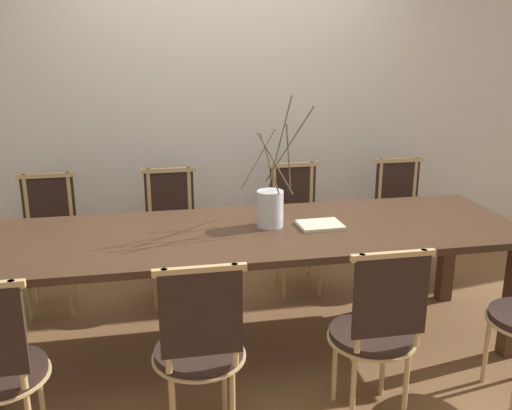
% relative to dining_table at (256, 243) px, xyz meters
% --- Properties ---
extents(ground_plane, '(16.00, 16.00, 0.00)m').
position_rel_dining_table_xyz_m(ground_plane, '(0.00, 0.00, -0.67)').
color(ground_plane, brown).
extents(wall_rear, '(12.00, 0.06, 3.20)m').
position_rel_dining_table_xyz_m(wall_rear, '(0.00, 1.32, 0.93)').
color(wall_rear, silver).
rests_on(wall_rear, ground_plane).
extents(dining_table, '(3.09, 0.97, 0.75)m').
position_rel_dining_table_xyz_m(dining_table, '(0.00, 0.00, 0.00)').
color(dining_table, '#422B1C').
rests_on(dining_table, ground_plane).
extents(chair_near_left, '(0.43, 0.43, 0.93)m').
position_rel_dining_table_xyz_m(chair_near_left, '(-0.41, -0.79, -0.17)').
color(chair_near_left, black).
rests_on(chair_near_left, ground_plane).
extents(chair_near_center, '(0.43, 0.43, 0.93)m').
position_rel_dining_table_xyz_m(chair_near_center, '(0.42, -0.79, -0.17)').
color(chair_near_center, black).
rests_on(chair_near_center, ground_plane).
extents(chair_far_leftend, '(0.43, 0.43, 0.93)m').
position_rel_dining_table_xyz_m(chair_far_leftend, '(-1.27, 0.79, -0.17)').
color(chair_far_leftend, black).
rests_on(chair_far_leftend, ground_plane).
extents(chair_far_left, '(0.43, 0.43, 0.93)m').
position_rel_dining_table_xyz_m(chair_far_left, '(-0.45, 0.79, -0.17)').
color(chair_far_left, black).
rests_on(chair_far_left, ground_plane).
extents(chair_far_center, '(0.43, 0.43, 0.93)m').
position_rel_dining_table_xyz_m(chair_far_center, '(0.46, 0.79, -0.17)').
color(chair_far_center, black).
rests_on(chair_far_center, ground_plane).
extents(chair_far_right, '(0.43, 0.43, 0.93)m').
position_rel_dining_table_xyz_m(chair_far_right, '(1.28, 0.79, -0.17)').
color(chair_far_right, black).
rests_on(chair_far_right, ground_plane).
extents(vase_centerpiece, '(0.41, 0.38, 0.76)m').
position_rel_dining_table_xyz_m(vase_centerpiece, '(0.10, 0.05, 0.20)').
color(vase_centerpiece, silver).
rests_on(vase_centerpiece, dining_table).
extents(book_stack, '(0.25, 0.21, 0.02)m').
position_rel_dining_table_xyz_m(book_stack, '(0.38, -0.01, 0.09)').
color(book_stack, beige).
rests_on(book_stack, dining_table).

